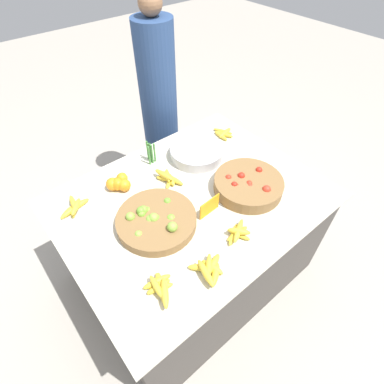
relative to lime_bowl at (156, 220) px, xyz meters
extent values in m
plane|color=#ADA599|center=(0.27, 0.03, -0.83)|extent=(12.00, 12.00, 0.00)
cube|color=#4C4742|center=(0.27, 0.03, -0.44)|extent=(1.45, 1.13, 0.79)
cube|color=beige|center=(0.27, 0.03, -0.04)|extent=(1.51, 1.18, 0.01)
cylinder|color=olive|center=(0.00, 0.00, 0.00)|extent=(0.43, 0.43, 0.06)
sphere|color=#7AB238|center=(0.02, -0.10, 0.01)|extent=(0.06, 0.06, 0.06)
sphere|color=#89BC42|center=(0.02, -0.12, 0.04)|extent=(0.05, 0.05, 0.05)
sphere|color=#89BC42|center=(-0.13, -0.03, 0.02)|extent=(0.04, 0.04, 0.04)
sphere|color=#7AB238|center=(-0.05, 0.07, 0.03)|extent=(0.04, 0.04, 0.04)
sphere|color=#6BA333|center=(0.12, 0.06, 0.02)|extent=(0.04, 0.04, 0.04)
sphere|color=#6BA333|center=(0.00, 0.00, 0.01)|extent=(0.05, 0.05, 0.05)
sphere|color=#89BC42|center=(-0.10, 0.08, 0.03)|extent=(0.05, 0.05, 0.05)
sphere|color=#89BC42|center=(-0.01, 0.00, 0.02)|extent=(0.05, 0.05, 0.05)
sphere|color=#7AB238|center=(-0.03, 0.08, 0.03)|extent=(0.05, 0.05, 0.05)
sphere|color=#7AB238|center=(0.06, -0.05, 0.01)|extent=(0.05, 0.05, 0.05)
sphere|color=#7AB238|center=(0.00, 0.08, 0.01)|extent=(0.04, 0.04, 0.04)
sphere|color=#6BA333|center=(-0.04, 0.08, 0.04)|extent=(0.05, 0.05, 0.05)
sphere|color=#6BA333|center=(-0.10, -0.07, 0.00)|extent=(0.04, 0.04, 0.04)
sphere|color=#89BC42|center=(-0.03, 0.01, 0.01)|extent=(0.05, 0.05, 0.05)
sphere|color=#7AB238|center=(-0.01, 0.02, 0.00)|extent=(0.04, 0.04, 0.04)
cylinder|color=olive|center=(0.57, -0.13, 0.01)|extent=(0.41, 0.41, 0.08)
sphere|color=red|center=(0.50, -0.04, 0.04)|extent=(0.04, 0.04, 0.04)
sphere|color=red|center=(0.58, -0.13, 0.00)|extent=(0.05, 0.05, 0.05)
sphere|color=red|center=(0.48, -0.10, 0.04)|extent=(0.04, 0.04, 0.04)
sphere|color=red|center=(0.69, -0.11, 0.05)|extent=(0.04, 0.04, 0.04)
sphere|color=red|center=(0.56, -0.15, 0.04)|extent=(0.04, 0.04, 0.04)
sphere|color=red|center=(0.50, -0.12, 0.02)|extent=(0.05, 0.05, 0.05)
sphere|color=red|center=(0.60, -0.25, 0.04)|extent=(0.05, 0.05, 0.05)
sphere|color=red|center=(0.57, -0.08, 0.05)|extent=(0.04, 0.04, 0.04)
sphere|color=red|center=(0.65, -0.09, -0.01)|extent=(0.04, 0.04, 0.04)
sphere|color=red|center=(0.55, -0.16, 0.03)|extent=(0.05, 0.05, 0.05)
sphere|color=orange|center=(-0.05, 0.39, 0.01)|extent=(0.08, 0.08, 0.08)
sphere|color=orange|center=(-0.02, 0.37, 0.01)|extent=(0.08, 0.08, 0.08)
sphere|color=orange|center=(0.03, 0.40, 0.00)|extent=(0.07, 0.07, 0.07)
sphere|color=orange|center=(0.00, 0.34, 0.01)|extent=(0.08, 0.08, 0.08)
cylinder|color=#B7B7BF|center=(0.54, 0.30, 0.00)|extent=(0.35, 0.35, 0.07)
cube|color=orange|center=(0.27, -0.12, 0.02)|extent=(0.14, 0.01, 0.11)
cylinder|color=#428438|center=(0.27, 0.47, 0.04)|extent=(0.01, 0.01, 0.14)
cylinder|color=#428438|center=(0.28, 0.49, 0.04)|extent=(0.01, 0.01, 0.14)
cylinder|color=#4C8E42|center=(0.25, 0.44, 0.04)|extent=(0.01, 0.01, 0.14)
cylinder|color=#4C8E42|center=(0.28, 0.45, 0.04)|extent=(0.01, 0.01, 0.14)
cylinder|color=#4C8E42|center=(0.28, 0.44, 0.04)|extent=(0.01, 0.01, 0.14)
cylinder|color=#428438|center=(0.28, 0.46, 0.04)|extent=(0.01, 0.01, 0.14)
cylinder|color=#4C8E42|center=(0.30, 0.44, 0.04)|extent=(0.01, 0.01, 0.14)
ellipsoid|color=gold|center=(-0.21, -0.31, -0.02)|extent=(0.12, 0.04, 0.03)
ellipsoid|color=gold|center=(-0.20, -0.32, -0.02)|extent=(0.08, 0.16, 0.03)
ellipsoid|color=gold|center=(-0.20, -0.29, -0.01)|extent=(0.14, 0.06, 0.03)
ellipsoid|color=gold|center=(-0.20, -0.32, -0.02)|extent=(0.12, 0.07, 0.03)
ellipsoid|color=gold|center=(-0.20, -0.32, -0.02)|extent=(0.09, 0.16, 0.03)
ellipsoid|color=gold|center=(-0.22, -0.32, 0.01)|extent=(0.05, 0.13, 0.03)
ellipsoid|color=gold|center=(-0.21, -0.37, 0.01)|extent=(0.10, 0.14, 0.03)
ellipsoid|color=gold|center=(0.05, -0.40, -0.01)|extent=(0.06, 0.12, 0.04)
ellipsoid|color=gold|center=(0.06, -0.39, -0.01)|extent=(0.13, 0.08, 0.04)
ellipsoid|color=gold|center=(0.04, -0.39, -0.02)|extent=(0.09, 0.12, 0.03)
ellipsoid|color=gold|center=(0.01, -0.36, -0.01)|extent=(0.12, 0.11, 0.03)
ellipsoid|color=gold|center=(0.03, -0.43, -0.02)|extent=(0.12, 0.10, 0.03)
ellipsoid|color=gold|center=(0.03, -0.39, 0.00)|extent=(0.12, 0.12, 0.03)
ellipsoid|color=gold|center=(-0.01, -0.41, 0.01)|extent=(0.07, 0.16, 0.03)
ellipsoid|color=gold|center=(0.87, 0.39, -0.02)|extent=(0.09, 0.15, 0.03)
ellipsoid|color=gold|center=(0.85, 0.36, -0.02)|extent=(0.08, 0.14, 0.03)
ellipsoid|color=gold|center=(0.82, 0.36, -0.02)|extent=(0.03, 0.14, 0.03)
ellipsoid|color=gold|center=(0.86, 0.36, -0.01)|extent=(0.15, 0.07, 0.04)
ellipsoid|color=gold|center=(0.27, 0.21, -0.01)|extent=(0.07, 0.16, 0.03)
ellipsoid|color=gold|center=(0.26, 0.25, -0.02)|extent=(0.04, 0.13, 0.03)
ellipsoid|color=gold|center=(0.25, 0.24, -0.02)|extent=(0.11, 0.13, 0.03)
ellipsoid|color=gold|center=(0.24, 0.21, -0.02)|extent=(0.11, 0.09, 0.03)
ellipsoid|color=gold|center=(0.26, 0.22, -0.01)|extent=(0.07, 0.12, 0.04)
ellipsoid|color=gold|center=(0.25, 0.24, 0.00)|extent=(0.08, 0.12, 0.03)
ellipsoid|color=gold|center=(0.23, 0.25, 0.01)|extent=(0.06, 0.15, 0.04)
ellipsoid|color=gold|center=(0.26, -0.32, -0.02)|extent=(0.14, 0.10, 0.03)
ellipsoid|color=gold|center=(0.28, -0.34, -0.02)|extent=(0.07, 0.13, 0.03)
ellipsoid|color=gold|center=(0.28, -0.33, -0.02)|extent=(0.13, 0.03, 0.03)
ellipsoid|color=gold|center=(0.28, -0.34, -0.01)|extent=(0.14, 0.04, 0.03)
ellipsoid|color=gold|center=(0.28, -0.34, 0.01)|extent=(0.10, 0.11, 0.03)
ellipsoid|color=gold|center=(0.29, -0.33, 0.01)|extent=(0.15, 0.11, 0.03)
ellipsoid|color=gold|center=(-0.32, 0.38, -0.02)|extent=(0.15, 0.08, 0.03)
ellipsoid|color=gold|center=(-0.31, 0.37, -0.02)|extent=(0.08, 0.12, 0.03)
ellipsoid|color=gold|center=(-0.27, 0.38, -0.02)|extent=(0.13, 0.05, 0.03)
ellipsoid|color=gold|center=(-0.32, 0.37, -0.02)|extent=(0.14, 0.06, 0.03)
ellipsoid|color=gold|center=(-0.29, 0.36, 0.01)|extent=(0.11, 0.12, 0.03)
ellipsoid|color=gold|center=(-0.29, 0.39, 0.01)|extent=(0.05, 0.13, 0.03)
cylinder|color=navy|center=(0.68, 0.94, -0.09)|extent=(0.29, 0.29, 1.49)
sphere|color=#896042|center=(0.68, 0.94, 0.74)|extent=(0.16, 0.16, 0.16)
camera|label=1|loc=(-0.49, -0.90, 1.25)|focal=28.00mm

